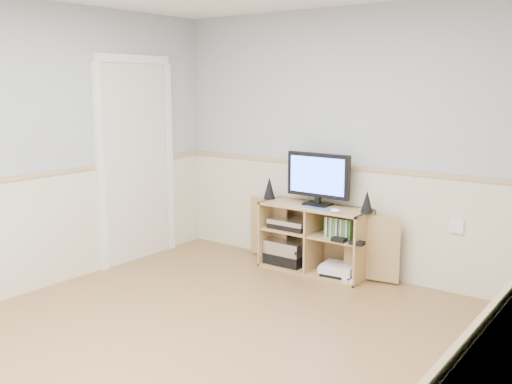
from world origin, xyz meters
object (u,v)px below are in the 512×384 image
media_cabinet (317,237)px  monitor (318,177)px  game_consoles (338,270)px  keyboard (315,209)px

media_cabinet → monitor: (0.00, -0.00, 0.59)m
monitor → game_consoles: size_ratio=1.45×
game_consoles → keyboard: bearing=-146.2°
monitor → keyboard: monitor is taller
monitor → keyboard: size_ratio=2.38×
monitor → keyboard: bearing=-65.4°
monitor → game_consoles: (0.28, -0.06, -0.85)m
keyboard → game_consoles: (0.19, 0.13, -0.59)m
media_cabinet → game_consoles: 0.39m
monitor → game_consoles: bearing=-12.4°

